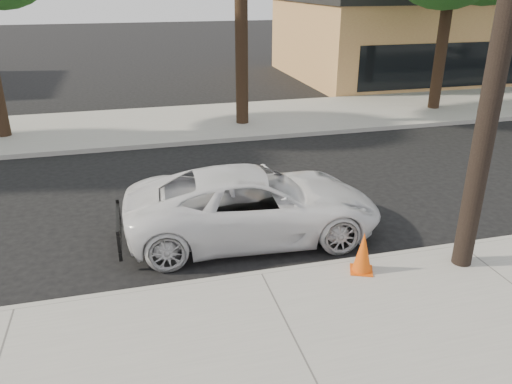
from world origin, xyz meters
TOP-DOWN VIEW (x-y plane):
  - ground at (0.00, 0.00)m, footprint 120.00×120.00m
  - near_sidewalk at (0.00, -4.30)m, footprint 90.00×4.40m
  - far_sidewalk at (0.00, 8.50)m, footprint 90.00×5.00m
  - curb_near at (0.00, -2.10)m, footprint 90.00×0.12m
  - building_main at (16.00, 16.00)m, footprint 18.00×10.00m
  - police_cruiser at (0.30, -0.45)m, footprint 5.25×2.68m
  - traffic_cone at (1.72, -2.50)m, footprint 0.51×0.51m

SIDE VIEW (x-z plane):
  - ground at x=0.00m, z-range 0.00..0.00m
  - near_sidewalk at x=0.00m, z-range 0.00..0.15m
  - far_sidewalk at x=0.00m, z-range 0.00..0.15m
  - curb_near at x=0.00m, z-range -0.01..0.15m
  - traffic_cone at x=1.72m, z-range 0.14..0.89m
  - police_cruiser at x=0.30m, z-range 0.00..1.42m
  - building_main at x=16.00m, z-range 0.00..4.00m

